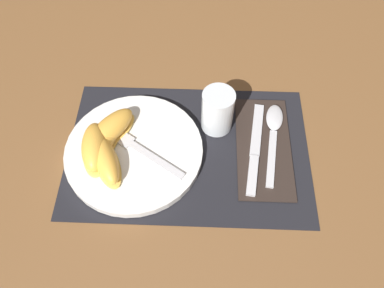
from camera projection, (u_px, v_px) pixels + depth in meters
name	position (u px, v px, depth m)	size (l,w,h in m)	color
ground_plane	(188.00, 150.00, 0.73)	(3.00, 3.00, 0.00)	brown
placemat	(188.00, 150.00, 0.73)	(0.47, 0.31, 0.00)	black
plate	(134.00, 151.00, 0.71)	(0.26, 0.26, 0.02)	white
juice_glass	(217.00, 113.00, 0.72)	(0.06, 0.06, 0.09)	silver
napkin	(264.00, 147.00, 0.73)	(0.10, 0.23, 0.00)	#2D231E
knife	(255.00, 149.00, 0.72)	(0.05, 0.21, 0.01)	silver
spoon	(274.00, 128.00, 0.74)	(0.05, 0.19, 0.01)	silver
fork	(134.00, 146.00, 0.71)	(0.18, 0.13, 0.00)	silver
citrus_wedge_0	(110.00, 130.00, 0.71)	(0.11, 0.13, 0.04)	#F7C656
citrus_wedge_1	(106.00, 138.00, 0.70)	(0.07, 0.13, 0.03)	#F7C656
citrus_wedge_2	(95.00, 148.00, 0.68)	(0.07, 0.11, 0.05)	#F7C656
citrus_wedge_3	(105.00, 158.00, 0.68)	(0.09, 0.13, 0.04)	#F7C656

